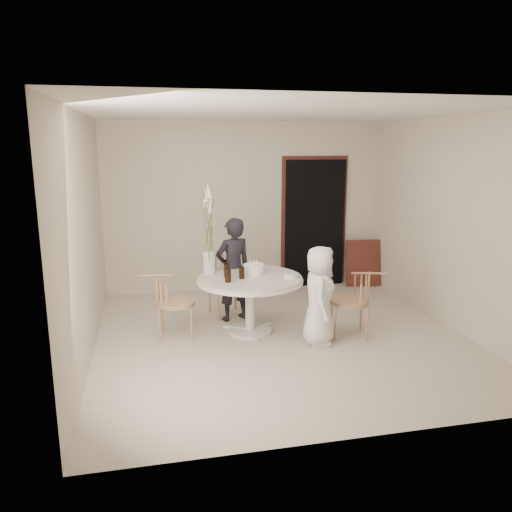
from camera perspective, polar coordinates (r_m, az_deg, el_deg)
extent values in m
plane|color=beige|center=(6.30, 2.95, -9.21)|extent=(4.50, 4.50, 0.00)
plane|color=white|center=(5.86, 3.26, 16.10)|extent=(4.50, 4.50, 0.00)
plane|color=beige|center=(8.10, -1.15, 5.60)|extent=(4.50, 0.00, 4.50)
plane|color=beige|center=(3.86, 12.00, -2.61)|extent=(4.50, 0.00, 4.50)
plane|color=beige|center=(5.76, -19.02, 2.01)|extent=(0.00, 4.50, 4.50)
plane|color=beige|center=(6.88, 21.52, 3.45)|extent=(0.00, 4.50, 4.50)
cube|color=black|center=(8.38, 6.69, 3.69)|extent=(1.00, 0.10, 2.10)
cube|color=#5D2520|center=(8.41, 6.61, 4.14)|extent=(1.12, 0.03, 2.22)
cylinder|color=silver|center=(6.45, -0.68, -8.50)|extent=(0.56, 0.56, 0.04)
cylinder|color=silver|center=(6.33, -0.68, -5.76)|extent=(0.12, 0.12, 0.65)
cylinder|color=silver|center=(6.24, -0.69, -2.79)|extent=(1.33, 1.33, 0.03)
cylinder|color=beige|center=(6.23, -0.69, -2.57)|extent=(1.30, 1.30, 0.04)
cube|color=#5D2520|center=(8.59, 12.16, -0.79)|extent=(0.60, 0.24, 0.78)
cylinder|color=tan|center=(6.77, -4.32, -5.69)|extent=(0.03, 0.03, 0.44)
cylinder|color=tan|center=(6.90, -1.24, -5.31)|extent=(0.03, 0.03, 0.44)
cylinder|color=tan|center=(7.12, -5.31, -4.77)|extent=(0.03, 0.03, 0.44)
cylinder|color=tan|center=(7.24, -2.37, -4.43)|extent=(0.03, 0.03, 0.44)
cylinder|color=tan|center=(6.94, -3.34, -3.17)|extent=(0.49, 0.49, 0.05)
cylinder|color=tan|center=(6.53, 8.63, -6.56)|extent=(0.03, 0.03, 0.43)
cylinder|color=tan|center=(6.17, 9.08, -7.72)|extent=(0.03, 0.03, 0.43)
cylinder|color=tan|center=(6.59, 11.92, -6.51)|extent=(0.03, 0.03, 0.43)
cylinder|color=tan|center=(6.24, 12.56, -7.65)|extent=(0.03, 0.03, 0.43)
cylinder|color=tan|center=(6.30, 10.63, -5.11)|extent=(0.47, 0.47, 0.05)
cylinder|color=tan|center=(6.13, -7.38, -7.84)|extent=(0.03, 0.03, 0.42)
cylinder|color=tan|center=(6.48, -7.38, -6.69)|extent=(0.03, 0.03, 0.42)
cylinder|color=tan|center=(6.14, -10.91, -7.92)|extent=(0.03, 0.03, 0.42)
cylinder|color=tan|center=(6.50, -10.70, -6.76)|extent=(0.03, 0.03, 0.42)
cylinder|color=tan|center=(6.24, -9.17, -5.31)|extent=(0.47, 0.47, 0.05)
imported|color=black|center=(6.70, -2.62, -1.56)|extent=(0.59, 0.48, 1.40)
imported|color=white|center=(5.96, 7.25, -4.52)|extent=(0.52, 0.66, 1.19)
cylinder|color=white|center=(6.34, -0.24, -1.52)|extent=(0.27, 0.27, 0.13)
cylinder|color=#FFE9A1|center=(6.32, -0.24, -0.74)|extent=(0.01, 0.01, 0.05)
cylinder|color=#FFE9A1|center=(6.36, 0.07, -0.65)|extent=(0.01, 0.01, 0.05)
cylinder|color=#FFE9A1|center=(6.33, -0.66, -0.71)|extent=(0.01, 0.01, 0.05)
cylinder|color=black|center=(5.98, -3.23, -2.24)|extent=(0.08, 0.08, 0.16)
cylinder|color=black|center=(6.12, -1.64, -1.94)|extent=(0.08, 0.08, 0.15)
cylinder|color=black|center=(6.21, -3.35, -1.62)|extent=(0.10, 0.10, 0.17)
cylinder|color=black|center=(6.22, -3.37, -1.79)|extent=(0.08, 0.08, 0.13)
cylinder|color=silver|center=(6.21, 4.06, -2.22)|extent=(0.20, 0.20, 0.05)
cylinder|color=silver|center=(6.38, -5.37, -0.71)|extent=(0.16, 0.16, 0.29)
cylinder|color=#47672C|center=(6.32, -5.16, 2.54)|extent=(0.01, 0.01, 0.73)
cone|color=#EEE7CD|center=(6.26, -5.23, 5.83)|extent=(0.07, 0.07, 0.19)
cylinder|color=#47672C|center=(6.33, -5.52, 2.85)|extent=(0.01, 0.01, 0.79)
cone|color=#EEE7CD|center=(6.28, -5.60, 6.42)|extent=(0.07, 0.07, 0.19)
cylinder|color=#47672C|center=(6.29, -5.72, 3.06)|extent=(0.01, 0.01, 0.86)
cone|color=#EEE7CD|center=(6.23, -5.81, 6.95)|extent=(0.07, 0.07, 0.19)
cylinder|color=#47672C|center=(6.26, -5.37, 3.32)|extent=(0.01, 0.01, 0.92)
cone|color=#EEE7CD|center=(6.21, -5.46, 7.51)|extent=(0.07, 0.07, 0.19)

